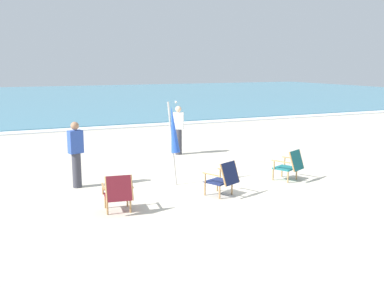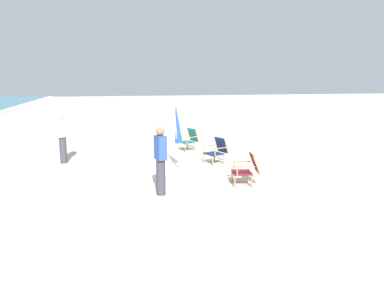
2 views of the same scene
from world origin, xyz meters
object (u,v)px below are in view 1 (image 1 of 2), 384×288
Objects in this scene: beach_chair_back_left at (118,192)px; person_by_waterline at (178,130)px; beach_chair_far_center at (290,165)px; person_near_chairs at (76,154)px; beach_chair_mid_center at (224,178)px; umbrella_furled_blue at (173,130)px.

person_by_waterline reaches higher than beach_chair_back_left.
beach_chair_far_center is at bearing -73.13° from person_by_waterline.
beach_chair_back_left is at bearing -123.95° from person_by_waterline.
beach_chair_mid_center is at bearing -35.99° from person_near_chairs.
beach_chair_back_left is 0.96× the size of beach_chair_far_center.
umbrella_furled_blue is at bearing 115.60° from beach_chair_mid_center.
umbrella_furled_blue is (1.84, 1.57, 0.96)m from beach_chair_back_left.
person_by_waterline is (0.89, 4.90, 0.41)m from beach_chair_mid_center.
beach_chair_back_left is 6.12m from person_by_waterline.
beach_chair_mid_center is (2.52, 0.17, 0.00)m from beach_chair_back_left.
beach_chair_back_left is at bearing -171.88° from beach_chair_far_center.
person_near_chairs reaches higher than beach_chair_back_left.
beach_chair_back_left is at bearing -139.54° from umbrella_furled_blue.
beach_chair_far_center is (4.74, 0.68, 0.00)m from beach_chair_back_left.
beach_chair_far_center is 0.52× the size of person_near_chairs.
beach_chair_mid_center is 3.66m from person_near_chairs.
beach_chair_far_center is (2.23, 0.51, 0.00)m from beach_chair_mid_center.
person_near_chairs is (-0.43, 2.31, 0.41)m from beach_chair_back_left.
person_near_chairs is 4.73m from person_by_waterline.
person_by_waterline reaches higher than beach_chair_far_center.
person_near_chairs is 1.00× the size of person_by_waterline.
beach_chair_mid_center is 1.83m from umbrella_furled_blue.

